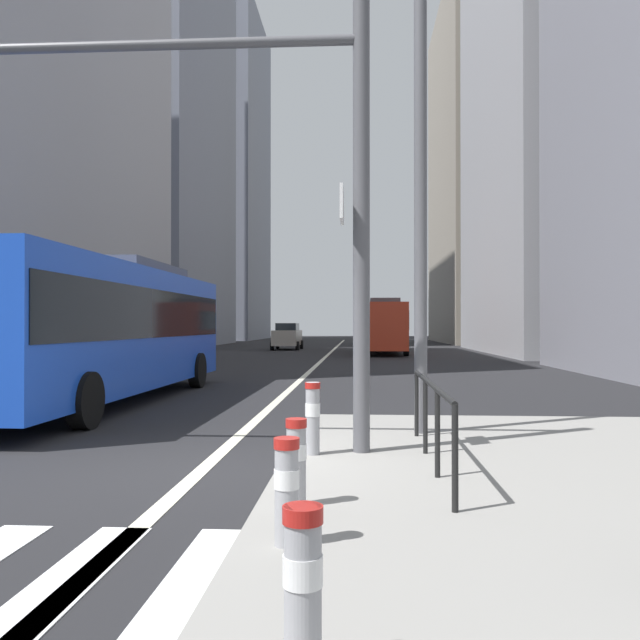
# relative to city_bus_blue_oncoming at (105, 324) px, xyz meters

# --- Properties ---
(ground_plane) EXTENTS (160.00, 160.00, 0.00)m
(ground_plane) POSITION_rel_city_bus_blue_oncoming_xyz_m (3.96, 13.26, -1.84)
(ground_plane) COLOR black
(lane_centre_line) EXTENTS (0.20, 80.00, 0.01)m
(lane_centre_line) POSITION_rel_city_bus_blue_oncoming_xyz_m (3.96, 23.26, -1.83)
(lane_centre_line) COLOR beige
(lane_centre_line) RESTS_ON ground
(office_tower_left_mid) EXTENTS (10.18, 21.21, 43.78)m
(office_tower_left_mid) POSITION_rel_city_bus_blue_oncoming_xyz_m (-12.04, 41.40, 20.06)
(office_tower_left_mid) COLOR slate
(office_tower_left_mid) RESTS_ON ground
(office_tower_left_far) EXTENTS (10.66, 18.54, 40.76)m
(office_tower_left_far) POSITION_rel_city_bus_blue_oncoming_xyz_m (-12.04, 67.20, 18.54)
(office_tower_left_far) COLOR slate
(office_tower_left_far) RESTS_ON ground
(office_tower_right_mid) EXTENTS (13.74, 20.57, 43.70)m
(office_tower_right_mid) POSITION_rel_city_bus_blue_oncoming_xyz_m (20.96, 28.68, 20.01)
(office_tower_right_mid) COLOR #9E9EA3
(office_tower_right_mid) RESTS_ON ground
(office_tower_right_far) EXTENTS (13.45, 23.10, 35.52)m
(office_tower_right_far) POSITION_rel_city_bus_blue_oncoming_xyz_m (20.96, 54.18, 15.92)
(office_tower_right_far) COLOR gray
(office_tower_right_far) RESTS_ON ground
(city_bus_blue_oncoming) EXTENTS (2.77, 11.79, 3.40)m
(city_bus_blue_oncoming) POSITION_rel_city_bus_blue_oncoming_xyz_m (0.00, 0.00, 0.00)
(city_bus_blue_oncoming) COLOR blue
(city_bus_blue_oncoming) RESTS_ON ground
(city_bus_red_receding) EXTENTS (2.79, 11.13, 3.40)m
(city_bus_red_receding) POSITION_rel_city_bus_blue_oncoming_xyz_m (7.42, 27.01, -0.00)
(city_bus_red_receding) COLOR red
(city_bus_red_receding) RESTS_ON ground
(car_oncoming_mid) EXTENTS (2.07, 4.37, 1.94)m
(car_oncoming_mid) POSITION_rel_city_bus_blue_oncoming_xyz_m (0.54, 32.97, -0.85)
(car_oncoming_mid) COLOR #B2A899
(car_oncoming_mid) RESTS_ON ground
(car_receding_near) EXTENTS (2.06, 4.18, 1.94)m
(car_receding_near) POSITION_rel_city_bus_blue_oncoming_xyz_m (6.48, 46.81, -0.85)
(car_receding_near) COLOR black
(car_receding_near) RESTS_ON ground
(traffic_signal_gantry) EXTENTS (6.75, 0.65, 6.00)m
(traffic_signal_gantry) POSITION_rel_city_bus_blue_oncoming_xyz_m (3.66, -6.29, 2.31)
(traffic_signal_gantry) COLOR #515156
(traffic_signal_gantry) RESTS_ON median_island
(street_lamp_post) EXTENTS (5.50, 0.32, 8.00)m
(street_lamp_post) POSITION_rel_city_bus_blue_oncoming_xyz_m (6.85, -4.71, 3.45)
(street_lamp_post) COLOR #56565B
(street_lamp_post) RESTS_ON median_island
(bollard_front) EXTENTS (0.20, 0.20, 0.80)m
(bollard_front) POSITION_rel_city_bus_blue_oncoming_xyz_m (5.65, -11.74, -1.24)
(bollard_front) COLOR #99999E
(bollard_front) RESTS_ON median_island
(bollard_left) EXTENTS (0.20, 0.20, 0.81)m
(bollard_left) POSITION_rel_city_bus_blue_oncoming_xyz_m (5.37, -9.94, -1.24)
(bollard_left) COLOR #99999E
(bollard_left) RESTS_ON median_island
(bollard_right) EXTENTS (0.20, 0.20, 0.80)m
(bollard_right) POSITION_rel_city_bus_blue_oncoming_xyz_m (5.33, -8.86, -1.24)
(bollard_right) COLOR #99999E
(bollard_right) RESTS_ON median_island
(bollard_back) EXTENTS (0.20, 0.20, 0.92)m
(bollard_back) POSITION_rel_city_bus_blue_oncoming_xyz_m (5.31, -6.49, -1.18)
(bollard_back) COLOR #99999E
(bollard_back) RESTS_ON median_island
(pedestrian_railing) EXTENTS (0.06, 4.02, 0.98)m
(pedestrian_railing) POSITION_rel_city_bus_blue_oncoming_xyz_m (6.76, -7.00, -0.97)
(pedestrian_railing) COLOR black
(pedestrian_railing) RESTS_ON median_island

